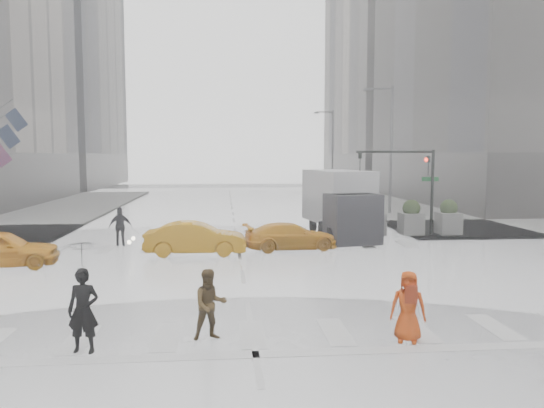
{
  "coord_description": "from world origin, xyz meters",
  "views": [
    {
      "loc": [
        -0.65,
        -18.21,
        4.24
      ],
      "look_at": [
        1.2,
        2.0,
        2.36
      ],
      "focal_mm": 35.0,
      "sensor_mm": 36.0,
      "label": 1
    }
  ],
  "objects": [
    {
      "name": "pedestrian_black",
      "position": [
        -3.67,
        -6.8,
        1.57
      ],
      "size": [
        1.04,
        1.05,
        2.43
      ],
      "rotation": [
        0.0,
        0.0,
        -0.08
      ],
      "color": "black",
      "rests_on": "ground"
    },
    {
      "name": "planter_mid",
      "position": [
        9.0,
        8.2,
        0.98
      ],
      "size": [
        1.1,
        1.1,
        1.8
      ],
      "color": "slate",
      "rests_on": "ground"
    },
    {
      "name": "pedestrian_orange",
      "position": [
        3.5,
        -6.8,
        0.82
      ],
      "size": [
        0.93,
        0.76,
        1.63
      ],
      "rotation": [
        0.0,
        0.0,
        -0.35
      ],
      "color": "#D9460F",
      "rests_on": "ground"
    },
    {
      "name": "taxi_mid",
      "position": [
        -1.85,
        4.27,
        0.71
      ],
      "size": [
        4.32,
        1.6,
        1.41
      ],
      "primitive_type": "imported",
      "rotation": [
        0.0,
        0.0,
        1.54
      ],
      "color": "#FFA50D",
      "rests_on": "ground"
    },
    {
      "name": "building_nw_far",
      "position": [
        -29.0,
        56.0,
        20.19
      ],
      "size": [
        26.05,
        26.05,
        44.0
      ],
      "color": "#615E59",
      "rests_on": "ground"
    },
    {
      "name": "pedestrian_far_b",
      "position": [
        4.93,
        8.26,
        0.78
      ],
      "size": [
        1.08,
        1.13,
        1.56
      ],
      "primitive_type": "imported",
      "rotation": [
        0.0,
        0.0,
        2.28
      ],
      "color": "black",
      "rests_on": "ground"
    },
    {
      "name": "road_markings",
      "position": [
        0.0,
        0.0,
        0.01
      ],
      "size": [
        18.0,
        48.0,
        0.01
      ],
      "primitive_type": null,
      "color": "silver",
      "rests_on": "ground"
    },
    {
      "name": "flag_cluster",
      "position": [
        -15.08,
        18.5,
        5.64
      ],
      "size": [
        2.87,
        3.06,
        4.69
      ],
      "color": "#59595B",
      "rests_on": "ground"
    },
    {
      "name": "box_truck",
      "position": [
        5.36,
        8.33,
        1.83
      ],
      "size": [
        2.42,
        6.45,
        3.43
      ],
      "rotation": [
        0.0,
        0.0,
        0.18
      ],
      "color": "#BCBCBE",
      "rests_on": "ground"
    },
    {
      "name": "street_lamp_far",
      "position": [
        10.87,
        38.0,
        4.95
      ],
      "size": [
        2.15,
        0.22,
        9.0
      ],
      "color": "#59595B",
      "rests_on": "ground"
    },
    {
      "name": "pedestrian_far_a",
      "position": [
        -5.46,
        6.84,
        0.9
      ],
      "size": [
        1.12,
        0.75,
        1.8
      ],
      "primitive_type": "imported",
      "rotation": [
        0.0,
        0.0,
        3.25
      ],
      "color": "black",
      "rests_on": "ground"
    },
    {
      "name": "ground",
      "position": [
        0.0,
        0.0,
        0.0
      ],
      "size": [
        120.0,
        120.0,
        0.0
      ],
      "primitive_type": "plane",
      "color": "black",
      "rests_on": "ground"
    },
    {
      "name": "street_lamp_near",
      "position": [
        10.87,
        18.0,
        4.95
      ],
      "size": [
        2.15,
        0.22,
        9.0
      ],
      "color": "#59595B",
      "rests_on": "ground"
    },
    {
      "name": "sidewalk_ne",
      "position": [
        19.5,
        17.5,
        0.07
      ],
      "size": [
        35.0,
        35.0,
        0.15
      ],
      "primitive_type": "cube",
      "color": "slate",
      "rests_on": "ground"
    },
    {
      "name": "taxi_rear",
      "position": [
        2.32,
        5.09,
        0.61
      ],
      "size": [
        3.9,
        2.19,
        1.22
      ],
      "primitive_type": "imported",
      "rotation": [
        0.0,
        0.0,
        1.71
      ],
      "color": "#FFA50D",
      "rests_on": "ground"
    },
    {
      "name": "building_ne_far",
      "position": [
        29.0,
        56.0,
        16.27
      ],
      "size": [
        26.05,
        26.05,
        36.0
      ],
      "color": "gray",
      "rests_on": "ground"
    },
    {
      "name": "pedestrian_brown",
      "position": [
        -0.98,
        -6.25,
        0.82
      ],
      "size": [
        0.92,
        0.8,
        1.64
      ],
      "primitive_type": "imported",
      "rotation": [
        0.0,
        0.0,
        0.24
      ],
      "color": "#4E3A1C",
      "rests_on": "ground"
    },
    {
      "name": "planter_west",
      "position": [
        7.0,
        8.2,
        0.98
      ],
      "size": [
        1.1,
        1.1,
        1.8
      ],
      "color": "slate",
      "rests_on": "ground"
    },
    {
      "name": "traffic_signal_pole",
      "position": [
        9.01,
        8.01,
        3.22
      ],
      "size": [
        4.45,
        0.42,
        4.5
      ],
      "color": "black",
      "rests_on": "ground"
    },
    {
      "name": "planter_east",
      "position": [
        11.0,
        8.2,
        0.98
      ],
      "size": [
        1.1,
        1.1,
        1.8
      ],
      "color": "slate",
      "rests_on": "ground"
    }
  ]
}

